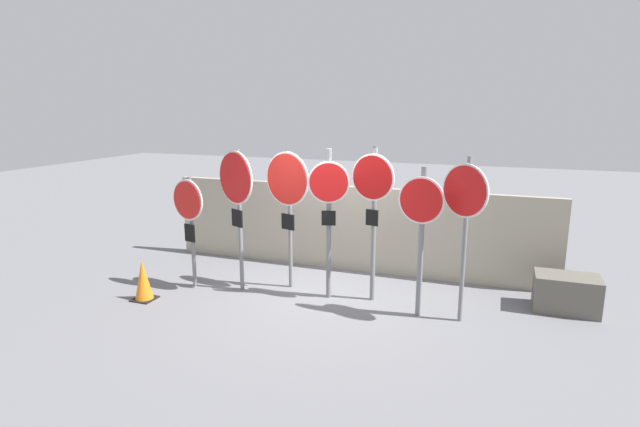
{
  "coord_description": "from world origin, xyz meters",
  "views": [
    {
      "loc": [
        2.64,
        -7.44,
        3.14
      ],
      "look_at": [
        -0.09,
        0.0,
        1.42
      ],
      "focal_mm": 28.0,
      "sensor_mm": 36.0,
      "label": 1
    }
  ],
  "objects_px": {
    "stop_sign_2": "(288,190)",
    "stop_sign_3": "(329,203)",
    "stop_sign_5": "(421,219)",
    "storage_crate": "(566,293)",
    "stop_sign_6": "(465,205)",
    "traffic_cone_0": "(143,280)",
    "stop_sign_0": "(189,211)",
    "stop_sign_1": "(236,190)",
    "stop_sign_4": "(373,197)"
  },
  "relations": [
    {
      "from": "stop_sign_2",
      "to": "traffic_cone_0",
      "type": "relative_size",
      "value": 3.52
    },
    {
      "from": "stop_sign_2",
      "to": "stop_sign_6",
      "type": "distance_m",
      "value": 2.95
    },
    {
      "from": "stop_sign_0",
      "to": "stop_sign_1",
      "type": "distance_m",
      "value": 0.95
    },
    {
      "from": "stop_sign_0",
      "to": "stop_sign_1",
      "type": "bearing_deg",
      "value": 23.81
    },
    {
      "from": "stop_sign_4",
      "to": "stop_sign_5",
      "type": "height_order",
      "value": "stop_sign_4"
    },
    {
      "from": "stop_sign_3",
      "to": "traffic_cone_0",
      "type": "relative_size",
      "value": 3.65
    },
    {
      "from": "stop_sign_5",
      "to": "traffic_cone_0",
      "type": "xyz_separation_m",
      "value": [
        -4.34,
        -0.88,
        -1.18
      ]
    },
    {
      "from": "stop_sign_6",
      "to": "storage_crate",
      "type": "distance_m",
      "value": 2.35
    },
    {
      "from": "stop_sign_3",
      "to": "storage_crate",
      "type": "bearing_deg",
      "value": -3.44
    },
    {
      "from": "stop_sign_0",
      "to": "stop_sign_4",
      "type": "bearing_deg",
      "value": 22.66
    },
    {
      "from": "stop_sign_4",
      "to": "stop_sign_6",
      "type": "bearing_deg",
      "value": 0.27
    },
    {
      "from": "stop_sign_0",
      "to": "stop_sign_6",
      "type": "relative_size",
      "value": 0.8
    },
    {
      "from": "stop_sign_2",
      "to": "stop_sign_4",
      "type": "distance_m",
      "value": 1.5
    },
    {
      "from": "stop_sign_0",
      "to": "traffic_cone_0",
      "type": "bearing_deg",
      "value": -104.5
    },
    {
      "from": "stop_sign_6",
      "to": "storage_crate",
      "type": "xyz_separation_m",
      "value": [
        1.53,
        0.99,
        -1.48
      ]
    },
    {
      "from": "stop_sign_2",
      "to": "stop_sign_3",
      "type": "relative_size",
      "value": 0.96
    },
    {
      "from": "stop_sign_2",
      "to": "traffic_cone_0",
      "type": "height_order",
      "value": "stop_sign_2"
    },
    {
      "from": "stop_sign_5",
      "to": "traffic_cone_0",
      "type": "relative_size",
      "value": 3.36
    },
    {
      "from": "stop_sign_1",
      "to": "stop_sign_2",
      "type": "height_order",
      "value": "stop_sign_1"
    },
    {
      "from": "stop_sign_6",
      "to": "storage_crate",
      "type": "bearing_deg",
      "value": 66.09
    },
    {
      "from": "stop_sign_5",
      "to": "stop_sign_0",
      "type": "bearing_deg",
      "value": -167.49
    },
    {
      "from": "stop_sign_2",
      "to": "stop_sign_5",
      "type": "bearing_deg",
      "value": 6.07
    },
    {
      "from": "traffic_cone_0",
      "to": "stop_sign_6",
      "type": "bearing_deg",
      "value": 10.32
    },
    {
      "from": "stop_sign_2",
      "to": "stop_sign_3",
      "type": "xyz_separation_m",
      "value": [
        0.81,
        -0.22,
        -0.13
      ]
    },
    {
      "from": "stop_sign_4",
      "to": "stop_sign_2",
      "type": "bearing_deg",
      "value": -168.7
    },
    {
      "from": "stop_sign_6",
      "to": "stop_sign_5",
      "type": "bearing_deg",
      "value": -144.99
    },
    {
      "from": "stop_sign_4",
      "to": "traffic_cone_0",
      "type": "height_order",
      "value": "stop_sign_4"
    },
    {
      "from": "stop_sign_2",
      "to": "stop_sign_3",
      "type": "height_order",
      "value": "stop_sign_3"
    },
    {
      "from": "stop_sign_2",
      "to": "storage_crate",
      "type": "relative_size",
      "value": 2.53
    },
    {
      "from": "stop_sign_1",
      "to": "traffic_cone_0",
      "type": "bearing_deg",
      "value": -119.07
    },
    {
      "from": "stop_sign_1",
      "to": "stop_sign_3",
      "type": "xyz_separation_m",
      "value": [
        1.56,
        0.19,
        -0.15
      ]
    },
    {
      "from": "stop_sign_6",
      "to": "traffic_cone_0",
      "type": "bearing_deg",
      "value": -136.5
    },
    {
      "from": "stop_sign_2",
      "to": "stop_sign_4",
      "type": "xyz_separation_m",
      "value": [
        1.5,
        -0.08,
        -0.01
      ]
    },
    {
      "from": "stop_sign_2",
      "to": "stop_sign_6",
      "type": "relative_size",
      "value": 0.97
    },
    {
      "from": "stop_sign_0",
      "to": "stop_sign_4",
      "type": "height_order",
      "value": "stop_sign_4"
    },
    {
      "from": "stop_sign_5",
      "to": "traffic_cone_0",
      "type": "height_order",
      "value": "stop_sign_5"
    },
    {
      "from": "storage_crate",
      "to": "stop_sign_0",
      "type": "bearing_deg",
      "value": -169.52
    },
    {
      "from": "stop_sign_1",
      "to": "traffic_cone_0",
      "type": "relative_size",
      "value": 3.58
    },
    {
      "from": "stop_sign_1",
      "to": "stop_sign_4",
      "type": "distance_m",
      "value": 2.27
    },
    {
      "from": "stop_sign_0",
      "to": "stop_sign_1",
      "type": "relative_size",
      "value": 0.8
    },
    {
      "from": "stop_sign_5",
      "to": "stop_sign_6",
      "type": "bearing_deg",
      "value": 12.79
    },
    {
      "from": "stop_sign_0",
      "to": "stop_sign_4",
      "type": "distance_m",
      "value": 3.16
    },
    {
      "from": "stop_sign_2",
      "to": "storage_crate",
      "type": "xyz_separation_m",
      "value": [
        4.45,
        0.57,
        -1.46
      ]
    },
    {
      "from": "storage_crate",
      "to": "stop_sign_2",
      "type": "bearing_deg",
      "value": -172.76
    },
    {
      "from": "traffic_cone_0",
      "to": "storage_crate",
      "type": "height_order",
      "value": "traffic_cone_0"
    },
    {
      "from": "stop_sign_0",
      "to": "stop_sign_5",
      "type": "bearing_deg",
      "value": 15.46
    },
    {
      "from": "stop_sign_5",
      "to": "storage_crate",
      "type": "xyz_separation_m",
      "value": [
        2.13,
        1.01,
        -1.23
      ]
    },
    {
      "from": "stop_sign_0",
      "to": "stop_sign_1",
      "type": "xyz_separation_m",
      "value": [
        0.85,
        0.15,
        0.39
      ]
    },
    {
      "from": "stop_sign_1",
      "to": "traffic_cone_0",
      "type": "distance_m",
      "value": 2.13
    },
    {
      "from": "stop_sign_2",
      "to": "stop_sign_4",
      "type": "relative_size",
      "value": 0.95
    }
  ]
}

